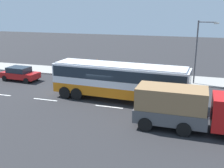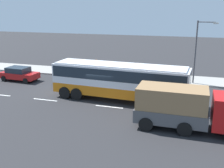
{
  "view_description": "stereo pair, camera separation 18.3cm",
  "coord_description": "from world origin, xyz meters",
  "px_view_note": "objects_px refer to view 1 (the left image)",
  "views": [
    {
      "loc": [
        7.77,
        -22.0,
        7.96
      ],
      "look_at": [
        0.84,
        -0.13,
        1.53
      ],
      "focal_mm": 43.37,
      "sensor_mm": 36.0,
      "label": 1
    },
    {
      "loc": [
        7.6,
        -22.05,
        7.96
      ],
      "look_at": [
        0.84,
        -0.13,
        1.53
      ],
      "focal_mm": 43.37,
      "sensor_mm": 36.0,
      "label": 2
    }
  ],
  "objects_px": {
    "coach_bus": "(119,78)",
    "pedestrian_near_curb": "(97,65)",
    "cargo_truck": "(188,107)",
    "car_red_compact": "(20,73)",
    "street_lamp": "(199,48)"
  },
  "relations": [
    {
      "from": "coach_bus",
      "to": "pedestrian_near_curb",
      "type": "relative_size",
      "value": 7.14
    },
    {
      "from": "coach_bus",
      "to": "cargo_truck",
      "type": "distance_m",
      "value": 7.49
    },
    {
      "from": "car_red_compact",
      "to": "street_lamp",
      "type": "xyz_separation_m",
      "value": [
        19.14,
        4.21,
        3.19
      ]
    },
    {
      "from": "cargo_truck",
      "to": "street_lamp",
      "type": "height_order",
      "value": "street_lamp"
    },
    {
      "from": "car_red_compact",
      "to": "pedestrian_near_curb",
      "type": "height_order",
      "value": "pedestrian_near_curb"
    },
    {
      "from": "coach_bus",
      "to": "car_red_compact",
      "type": "xyz_separation_m",
      "value": [
        -12.68,
        3.22,
        -1.22
      ]
    },
    {
      "from": "cargo_truck",
      "to": "street_lamp",
      "type": "distance_m",
      "value": 12.09
    },
    {
      "from": "street_lamp",
      "to": "cargo_truck",
      "type": "bearing_deg",
      "value": -92.01
    },
    {
      "from": "cargo_truck",
      "to": "pedestrian_near_curb",
      "type": "distance_m",
      "value": 17.76
    },
    {
      "from": "pedestrian_near_curb",
      "to": "street_lamp",
      "type": "distance_m",
      "value": 12.41
    },
    {
      "from": "coach_bus",
      "to": "street_lamp",
      "type": "height_order",
      "value": "street_lamp"
    },
    {
      "from": "cargo_truck",
      "to": "car_red_compact",
      "type": "xyz_separation_m",
      "value": [
        -18.73,
        7.62,
        -0.75
      ]
    },
    {
      "from": "coach_bus",
      "to": "pedestrian_near_curb",
      "type": "bearing_deg",
      "value": 124.28
    },
    {
      "from": "coach_bus",
      "to": "street_lamp",
      "type": "distance_m",
      "value": 10.05
    },
    {
      "from": "coach_bus",
      "to": "car_red_compact",
      "type": "height_order",
      "value": "coach_bus"
    }
  ]
}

